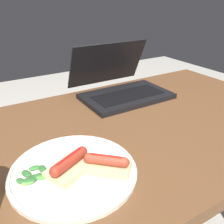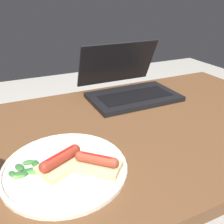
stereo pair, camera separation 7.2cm
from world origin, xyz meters
TOP-DOWN VIEW (x-y plane):
  - desk at (0.00, 0.00)m, footprint 1.34×0.70m
  - laptop at (0.16, 0.22)m, footprint 0.33×0.29m
  - plate at (-0.19, -0.12)m, footprint 0.29×0.29m
  - sausage_toast_left at (-0.20, -0.12)m, footprint 0.12×0.10m
  - sausage_toast_middle at (-0.13, -0.16)m, footprint 0.12×0.12m
  - salad_pile at (-0.28, -0.10)m, footprint 0.07×0.06m

SIDE VIEW (x-z plane):
  - desk at x=0.00m, z-range 0.29..1.03m
  - plate at x=-0.19m, z-range 0.73..0.75m
  - salad_pile at x=-0.28m, z-range 0.74..0.75m
  - sausage_toast_middle at x=-0.13m, z-range 0.74..0.78m
  - sausage_toast_left at x=-0.20m, z-range 0.74..0.78m
  - laptop at x=0.16m, z-range 0.67..0.87m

